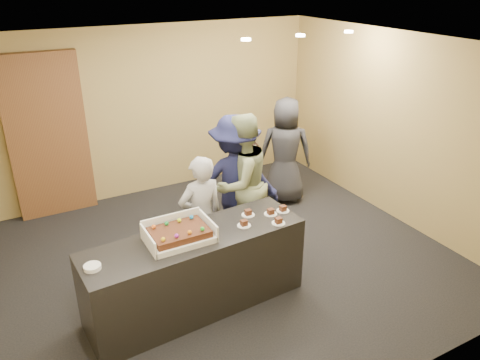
{
  "coord_description": "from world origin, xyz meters",
  "views": [
    {
      "loc": [
        -2.06,
        -4.59,
        3.45
      ],
      "look_at": [
        0.45,
        0.0,
        1.08
      ],
      "focal_mm": 35.0,
      "sensor_mm": 36.0,
      "label": 1
    }
  ],
  "objects_px": {
    "serving_counter": "(196,272)",
    "sheet_cake": "(179,232)",
    "person_server_grey": "(201,217)",
    "storage_cabinet": "(48,137)",
    "plate_stack": "(92,267)",
    "person_navy_man": "(235,181)",
    "person_dark_suit": "(285,151)",
    "person_sage_man": "(240,183)",
    "person_brown_extra": "(243,167)",
    "cake_box": "(179,235)"
  },
  "relations": [
    {
      "from": "person_dark_suit",
      "to": "sheet_cake",
      "type": "bearing_deg",
      "value": 66.95
    },
    {
      "from": "sheet_cake",
      "to": "person_server_grey",
      "type": "bearing_deg",
      "value": 48.84
    },
    {
      "from": "plate_stack",
      "to": "serving_counter",
      "type": "bearing_deg",
      "value": 4.26
    },
    {
      "from": "sheet_cake",
      "to": "person_brown_extra",
      "type": "bearing_deg",
      "value": 45.13
    },
    {
      "from": "cake_box",
      "to": "plate_stack",
      "type": "height_order",
      "value": "cake_box"
    },
    {
      "from": "person_brown_extra",
      "to": "person_sage_man",
      "type": "bearing_deg",
      "value": 33.89
    },
    {
      "from": "person_sage_man",
      "to": "person_dark_suit",
      "type": "bearing_deg",
      "value": -165.74
    },
    {
      "from": "person_navy_man",
      "to": "person_brown_extra",
      "type": "distance_m",
      "value": 0.84
    },
    {
      "from": "storage_cabinet",
      "to": "plate_stack",
      "type": "xyz_separation_m",
      "value": [
        -0.1,
        -3.16,
        -0.29
      ]
    },
    {
      "from": "storage_cabinet",
      "to": "person_sage_man",
      "type": "distance_m",
      "value": 2.98
    },
    {
      "from": "person_sage_man",
      "to": "person_brown_extra",
      "type": "relative_size",
      "value": 1.21
    },
    {
      "from": "serving_counter",
      "to": "person_dark_suit",
      "type": "distance_m",
      "value": 2.93
    },
    {
      "from": "cake_box",
      "to": "sheet_cake",
      "type": "bearing_deg",
      "value": -90.91
    },
    {
      "from": "serving_counter",
      "to": "person_brown_extra",
      "type": "height_order",
      "value": "person_brown_extra"
    },
    {
      "from": "plate_stack",
      "to": "person_sage_man",
      "type": "bearing_deg",
      "value": 24.88
    },
    {
      "from": "serving_counter",
      "to": "sheet_cake",
      "type": "xyz_separation_m",
      "value": [
        -0.17,
        0.0,
        0.55
      ]
    },
    {
      "from": "person_server_grey",
      "to": "storage_cabinet",
      "type": "bearing_deg",
      "value": -64.87
    },
    {
      "from": "plate_stack",
      "to": "cake_box",
      "type": "bearing_deg",
      "value": 6.62
    },
    {
      "from": "serving_counter",
      "to": "storage_cabinet",
      "type": "bearing_deg",
      "value": 103.9
    },
    {
      "from": "person_navy_man",
      "to": "person_dark_suit",
      "type": "height_order",
      "value": "person_navy_man"
    },
    {
      "from": "serving_counter",
      "to": "person_brown_extra",
      "type": "distance_m",
      "value": 2.28
    },
    {
      "from": "cake_box",
      "to": "person_server_grey",
      "type": "xyz_separation_m",
      "value": [
        0.49,
        0.54,
        -0.18
      ]
    },
    {
      "from": "person_server_grey",
      "to": "person_sage_man",
      "type": "height_order",
      "value": "person_sage_man"
    },
    {
      "from": "storage_cabinet",
      "to": "person_navy_man",
      "type": "relative_size",
      "value": 1.35
    },
    {
      "from": "plate_stack",
      "to": "person_server_grey",
      "type": "distance_m",
      "value": 1.55
    },
    {
      "from": "cake_box",
      "to": "person_navy_man",
      "type": "distance_m",
      "value": 1.55
    },
    {
      "from": "person_navy_man",
      "to": "person_brown_extra",
      "type": "height_order",
      "value": "person_navy_man"
    },
    {
      "from": "sheet_cake",
      "to": "serving_counter",
      "type": "bearing_deg",
      "value": -0.0
    },
    {
      "from": "plate_stack",
      "to": "person_dark_suit",
      "type": "relative_size",
      "value": 0.1
    },
    {
      "from": "person_server_grey",
      "to": "plate_stack",
      "type": "bearing_deg",
      "value": 22.82
    },
    {
      "from": "serving_counter",
      "to": "plate_stack",
      "type": "xyz_separation_m",
      "value": [
        -1.07,
        -0.08,
        0.47
      ]
    },
    {
      "from": "person_server_grey",
      "to": "person_navy_man",
      "type": "height_order",
      "value": "person_navy_man"
    },
    {
      "from": "person_dark_suit",
      "to": "serving_counter",
      "type": "bearing_deg",
      "value": 68.87
    },
    {
      "from": "person_sage_man",
      "to": "person_brown_extra",
      "type": "xyz_separation_m",
      "value": [
        0.48,
        0.79,
        -0.16
      ]
    },
    {
      "from": "serving_counter",
      "to": "sheet_cake",
      "type": "height_order",
      "value": "sheet_cake"
    },
    {
      "from": "person_dark_suit",
      "to": "plate_stack",
      "type": "bearing_deg",
      "value": 60.13
    },
    {
      "from": "serving_counter",
      "to": "plate_stack",
      "type": "distance_m",
      "value": 1.17
    },
    {
      "from": "serving_counter",
      "to": "person_sage_man",
      "type": "xyz_separation_m",
      "value": [
        1.03,
        0.9,
        0.47
      ]
    },
    {
      "from": "sheet_cake",
      "to": "person_sage_man",
      "type": "xyz_separation_m",
      "value": [
        1.2,
        0.9,
        -0.08
      ]
    },
    {
      "from": "serving_counter",
      "to": "storage_cabinet",
      "type": "relative_size",
      "value": 0.99
    },
    {
      "from": "serving_counter",
      "to": "person_brown_extra",
      "type": "xyz_separation_m",
      "value": [
        1.51,
        1.68,
        0.31
      ]
    },
    {
      "from": "sheet_cake",
      "to": "person_brown_extra",
      "type": "height_order",
      "value": "person_brown_extra"
    },
    {
      "from": "person_navy_man",
      "to": "cake_box",
      "type": "bearing_deg",
      "value": 65.63
    },
    {
      "from": "storage_cabinet",
      "to": "person_dark_suit",
      "type": "xyz_separation_m",
      "value": [
        3.27,
        -1.32,
        -0.37
      ]
    },
    {
      "from": "person_navy_man",
      "to": "sheet_cake",
      "type": "bearing_deg",
      "value": 66.32
    },
    {
      "from": "person_server_grey",
      "to": "person_brown_extra",
      "type": "height_order",
      "value": "person_server_grey"
    },
    {
      "from": "storage_cabinet",
      "to": "person_dark_suit",
      "type": "relative_size",
      "value": 1.43
    },
    {
      "from": "person_sage_man",
      "to": "person_brown_extra",
      "type": "height_order",
      "value": "person_sage_man"
    },
    {
      "from": "cake_box",
      "to": "sheet_cake",
      "type": "xyz_separation_m",
      "value": [
        -0.0,
        -0.03,
        0.05
      ]
    },
    {
      "from": "person_sage_man",
      "to": "person_dark_suit",
      "type": "height_order",
      "value": "person_sage_man"
    }
  ]
}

